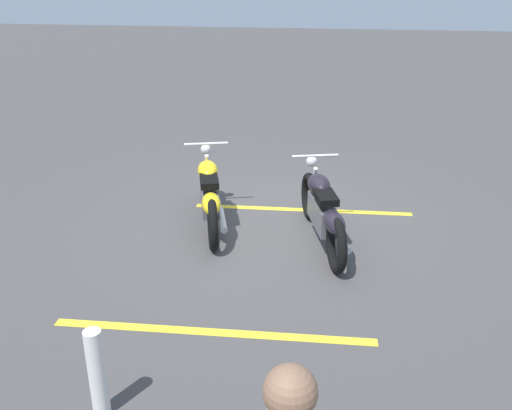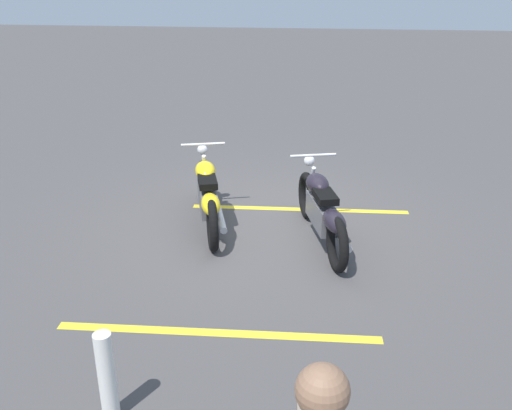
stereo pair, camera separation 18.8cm
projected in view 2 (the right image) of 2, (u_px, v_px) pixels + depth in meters
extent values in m
plane|color=#474444|center=(265.00, 223.00, 7.83)|extent=(60.00, 60.00, 0.00)
torus|color=black|center=(203.00, 183.00, 8.38)|extent=(0.67, 0.30, 0.67)
torus|color=black|center=(212.00, 226.00, 6.96)|extent=(0.67, 0.30, 0.67)
cube|color=#59595E|center=(207.00, 198.00, 7.59)|extent=(0.87, 0.45, 0.32)
ellipsoid|color=yellow|center=(205.00, 171.00, 7.72)|extent=(0.58, 0.42, 0.24)
ellipsoid|color=yellow|center=(211.00, 204.00, 7.02)|extent=(0.61, 0.39, 0.22)
cube|color=black|center=(208.00, 182.00, 7.37)|extent=(0.49, 0.36, 0.09)
cylinder|color=silver|center=(204.00, 171.00, 8.07)|extent=(0.27, 0.13, 0.56)
cylinder|color=silver|center=(203.00, 144.00, 7.86)|extent=(0.21, 0.60, 0.04)
sphere|color=silver|center=(202.00, 150.00, 8.10)|extent=(0.15, 0.15, 0.15)
cylinder|color=silver|center=(221.00, 220.00, 7.31)|extent=(0.70, 0.29, 0.09)
torus|color=black|center=(307.00, 195.00, 7.90)|extent=(0.67, 0.29, 0.67)
torus|color=black|center=(337.00, 244.00, 6.48)|extent=(0.67, 0.29, 0.67)
cube|color=#59595E|center=(322.00, 213.00, 7.11)|extent=(0.87, 0.45, 0.32)
ellipsoid|color=black|center=(317.00, 184.00, 7.24)|extent=(0.58, 0.41, 0.24)
ellipsoid|color=black|center=(334.00, 221.00, 6.54)|extent=(0.60, 0.39, 0.22)
cube|color=black|center=(325.00, 196.00, 6.89)|extent=(0.49, 0.35, 0.09)
cylinder|color=silver|center=(311.00, 184.00, 7.59)|extent=(0.27, 0.13, 0.56)
cylinder|color=silver|center=(313.00, 155.00, 7.38)|extent=(0.21, 0.61, 0.04)
sphere|color=silver|center=(309.00, 161.00, 7.62)|extent=(0.15, 0.15, 0.15)
cylinder|color=silver|center=(340.00, 237.00, 6.83)|extent=(0.70, 0.28, 0.09)
sphere|color=#8C664C|center=(322.00, 391.00, 2.29)|extent=(0.23, 0.23, 0.23)
cylinder|color=white|center=(107.00, 377.00, 4.27)|extent=(0.14, 0.14, 0.78)
cube|color=yellow|center=(300.00, 209.00, 8.29)|extent=(0.31, 3.20, 0.01)
cube|color=yellow|center=(218.00, 333.00, 5.44)|extent=(0.31, 3.20, 0.01)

